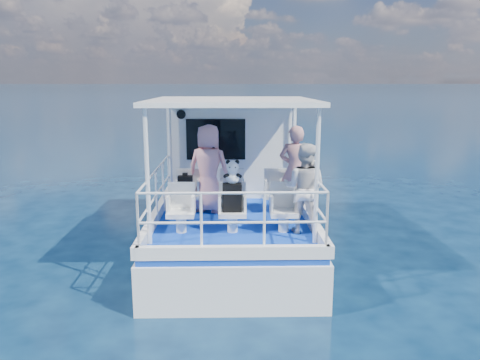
# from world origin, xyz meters

# --- Properties ---
(ground) EXTENTS (2000.00, 2000.00, 0.00)m
(ground) POSITION_xyz_m (0.00, 0.00, 0.00)
(ground) COLOR #071B34
(ground) RESTS_ON ground
(hull) EXTENTS (3.00, 7.00, 1.60)m
(hull) POSITION_xyz_m (0.00, 1.00, 0.00)
(hull) COLOR white
(hull) RESTS_ON ground
(deck) EXTENTS (2.90, 6.90, 0.10)m
(deck) POSITION_xyz_m (0.00, 1.00, 0.85)
(deck) COLOR #0B319E
(deck) RESTS_ON hull
(cabin) EXTENTS (2.85, 2.00, 2.20)m
(cabin) POSITION_xyz_m (0.00, 2.30, 2.00)
(cabin) COLOR white
(cabin) RESTS_ON deck
(canopy) EXTENTS (3.00, 3.20, 0.08)m
(canopy) POSITION_xyz_m (0.00, -0.20, 3.14)
(canopy) COLOR white
(canopy) RESTS_ON cabin
(canopy_posts) EXTENTS (2.77, 2.97, 2.20)m
(canopy_posts) POSITION_xyz_m (0.00, -0.25, 2.00)
(canopy_posts) COLOR white
(canopy_posts) RESTS_ON deck
(railings) EXTENTS (2.84, 3.59, 1.00)m
(railings) POSITION_xyz_m (0.00, -0.58, 1.40)
(railings) COLOR white
(railings) RESTS_ON deck
(seat_port_fwd) EXTENTS (0.48, 0.46, 0.38)m
(seat_port_fwd) POSITION_xyz_m (-0.90, 0.20, 1.09)
(seat_port_fwd) COLOR silver
(seat_port_fwd) RESTS_ON deck
(seat_center_fwd) EXTENTS (0.48, 0.46, 0.38)m
(seat_center_fwd) POSITION_xyz_m (0.00, 0.20, 1.09)
(seat_center_fwd) COLOR silver
(seat_center_fwd) RESTS_ON deck
(seat_stbd_fwd) EXTENTS (0.48, 0.46, 0.38)m
(seat_stbd_fwd) POSITION_xyz_m (0.90, 0.20, 1.09)
(seat_stbd_fwd) COLOR silver
(seat_stbd_fwd) RESTS_ON deck
(seat_port_aft) EXTENTS (0.48, 0.46, 0.38)m
(seat_port_aft) POSITION_xyz_m (-0.90, -1.10, 1.09)
(seat_port_aft) COLOR silver
(seat_port_aft) RESTS_ON deck
(seat_center_aft) EXTENTS (0.48, 0.46, 0.38)m
(seat_center_aft) POSITION_xyz_m (0.00, -1.10, 1.09)
(seat_center_aft) COLOR silver
(seat_center_aft) RESTS_ON deck
(seat_stbd_aft) EXTENTS (0.48, 0.46, 0.38)m
(seat_stbd_aft) POSITION_xyz_m (0.90, -1.10, 1.09)
(seat_stbd_aft) COLOR silver
(seat_stbd_aft) RESTS_ON deck
(passenger_port_fwd) EXTENTS (0.77, 0.65, 1.77)m
(passenger_port_fwd) POSITION_xyz_m (-0.47, 0.24, 1.79)
(passenger_port_fwd) COLOR pink
(passenger_port_fwd) RESTS_ON deck
(passenger_stbd_fwd) EXTENTS (0.74, 0.59, 1.77)m
(passenger_stbd_fwd) POSITION_xyz_m (1.25, 0.07, 1.78)
(passenger_stbd_fwd) COLOR #D58B89
(passenger_stbd_fwd) RESTS_ON deck
(passenger_stbd_aft) EXTENTS (0.94, 0.86, 1.57)m
(passenger_stbd_aft) POSITION_xyz_m (1.25, -1.13, 1.69)
(passenger_stbd_aft) COLOR silver
(passenger_stbd_aft) RESTS_ON deck
(backpack_port) EXTENTS (0.29, 0.16, 0.38)m
(backpack_port) POSITION_xyz_m (-0.93, 0.13, 1.47)
(backpack_port) COLOR black
(backpack_port) RESTS_ON seat_port_fwd
(backpack_center) EXTENTS (0.33, 0.19, 0.50)m
(backpack_center) POSITION_xyz_m (-0.00, -1.12, 1.53)
(backpack_center) COLOR black
(backpack_center) RESTS_ON seat_center_aft
(compact_camera) EXTENTS (0.10, 0.06, 0.06)m
(compact_camera) POSITION_xyz_m (-0.93, 0.14, 1.69)
(compact_camera) COLOR black
(compact_camera) RESTS_ON backpack_port
(panda) EXTENTS (0.26, 0.22, 0.41)m
(panda) POSITION_xyz_m (0.01, -1.12, 1.98)
(panda) COLOR white
(panda) RESTS_ON backpack_center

